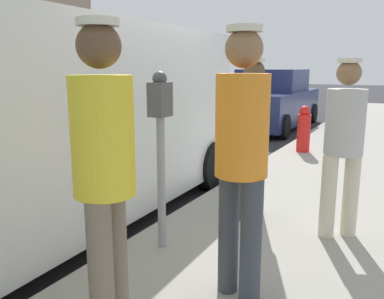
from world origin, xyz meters
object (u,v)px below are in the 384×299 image
(pedestrian_in_orange, at_px, (242,149))
(pedestrian_in_gray, at_px, (344,138))
(pedestrian_in_green, at_px, (252,129))
(parked_van, at_px, (43,121))
(fire_hydrant, at_px, (304,130))
(pedestrian_in_yellow, at_px, (104,163))
(parked_sedan_ahead, at_px, (271,102))
(parking_meter_near, at_px, (160,131))

(pedestrian_in_orange, distance_m, pedestrian_in_gray, 1.47)
(pedestrian_in_green, xyz_separation_m, parked_van, (-1.92, -0.96, 0.07))
(pedestrian_in_green, bearing_deg, fire_hydrant, 95.09)
(parked_van, bearing_deg, pedestrian_in_yellow, -33.17)
(pedestrian_in_yellow, height_order, pedestrian_in_gray, pedestrian_in_yellow)
(parked_van, bearing_deg, parked_sedan_ahead, 91.57)
(parked_van, height_order, parked_sedan_ahead, parked_van)
(parked_van, relative_size, parked_sedan_ahead, 1.19)
(parked_van, xyz_separation_m, parked_sedan_ahead, (-0.23, 8.28, -0.41))
(pedestrian_in_green, distance_m, pedestrian_in_gray, 0.89)
(parking_meter_near, distance_m, fire_hydrant, 4.73)
(pedestrian_in_green, xyz_separation_m, fire_hydrant, (-0.33, 3.65, -0.52))
(pedestrian_in_gray, xyz_separation_m, parked_sedan_ahead, (-3.04, 7.39, -0.33))
(parking_meter_near, bearing_deg, pedestrian_in_orange, -25.39)
(parking_meter_near, distance_m, parked_van, 1.50)
(pedestrian_in_green, distance_m, parked_van, 2.15)
(pedestrian_in_yellow, relative_size, pedestrian_in_gray, 1.10)
(fire_hydrant, bearing_deg, parking_meter_near, -91.22)
(pedestrian_in_orange, height_order, parked_van, parked_van)
(parking_meter_near, relative_size, pedestrian_in_orange, 0.85)
(pedestrian_in_orange, distance_m, parked_sedan_ahead, 9.18)
(pedestrian_in_yellow, relative_size, fire_hydrant, 2.08)
(pedestrian_in_yellow, bearing_deg, parked_van, 146.83)
(pedestrian_in_green, xyz_separation_m, pedestrian_in_yellow, (-0.04, -2.19, 0.10))
(pedestrian_in_orange, relative_size, parked_van, 0.34)
(parking_meter_near, relative_size, pedestrian_in_green, 0.93)
(pedestrian_in_orange, xyz_separation_m, parked_sedan_ahead, (-2.62, 8.79, -0.44))
(pedestrian_in_green, bearing_deg, parked_van, -153.56)
(pedestrian_in_gray, bearing_deg, fire_hydrant, 108.10)
(pedestrian_in_green, height_order, fire_hydrant, pedestrian_in_green)
(parked_sedan_ahead, bearing_deg, pedestrian_in_yellow, -77.49)
(parked_sedan_ahead, bearing_deg, pedestrian_in_green, -73.62)
(parked_sedan_ahead, bearing_deg, fire_hydrant, -63.55)
(pedestrian_in_green, height_order, parked_van, parked_van)
(parking_meter_near, bearing_deg, pedestrian_in_green, 67.86)
(pedestrian_in_orange, xyz_separation_m, fire_hydrant, (-0.79, 5.12, -0.62))
(parking_meter_near, bearing_deg, pedestrian_in_gray, 36.62)
(pedestrian_in_gray, relative_size, parked_sedan_ahead, 0.37)
(pedestrian_in_green, height_order, pedestrian_in_orange, pedestrian_in_orange)
(parking_meter_near, height_order, parked_sedan_ahead, parking_meter_near)
(parking_meter_near, distance_m, pedestrian_in_gray, 1.64)
(pedestrian_in_green, bearing_deg, pedestrian_in_yellow, -91.08)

